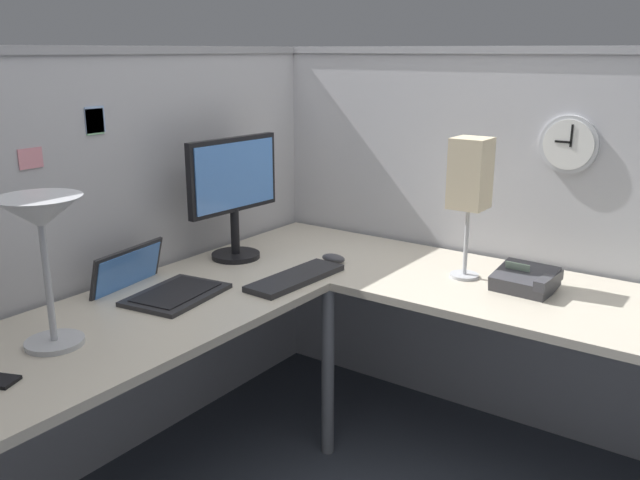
{
  "coord_description": "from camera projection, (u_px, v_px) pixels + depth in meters",
  "views": [
    {
      "loc": [
        -1.81,
        -1.2,
        1.57
      ],
      "look_at": [
        0.19,
        0.22,
        0.87
      ],
      "focal_mm": 37.91,
      "sensor_mm": 36.0,
      "label": 1
    }
  ],
  "objects": [
    {
      "name": "cubicle_wall_back",
      "position": [
        90.0,
        266.0,
        2.5
      ],
      "size": [
        2.57,
        0.12,
        1.58
      ],
      "color": "#B2B2B7",
      "rests_on": "ground"
    },
    {
      "name": "cubicle_wall_right",
      "position": [
        507.0,
        240.0,
        2.84
      ],
      "size": [
        0.12,
        2.37,
        1.58
      ],
      "color": "#B2B2B7",
      "rests_on": "ground"
    },
    {
      "name": "desk",
      "position": [
        327.0,
        346.0,
        2.2
      ],
      "size": [
        2.35,
        2.15,
        0.73
      ],
      "color": "beige",
      "rests_on": "ground"
    },
    {
      "name": "monitor",
      "position": [
        234.0,
        189.0,
        2.73
      ],
      "size": [
        0.46,
        0.2,
        0.5
      ],
      "color": "black",
      "rests_on": "desk"
    },
    {
      "name": "laptop",
      "position": [
        155.0,
        286.0,
        2.4
      ],
      "size": [
        0.39,
        0.42,
        0.22
      ],
      "color": "#232326",
      "rests_on": "desk"
    },
    {
      "name": "keyboard",
      "position": [
        296.0,
        278.0,
        2.53
      ],
      "size": [
        0.44,
        0.16,
        0.02
      ],
      "primitive_type": "cube",
      "rotation": [
        0.0,
        0.0,
        -0.05
      ],
      "color": "#232326",
      "rests_on": "desk"
    },
    {
      "name": "computer_mouse",
      "position": [
        333.0,
        258.0,
        2.75
      ],
      "size": [
        0.06,
        0.1,
        0.03
      ],
      "primitive_type": "ellipsoid",
      "color": "#38383D",
      "rests_on": "desk"
    },
    {
      "name": "desk_lamp_dome",
      "position": [
        41.0,
        225.0,
        1.88
      ],
      "size": [
        0.24,
        0.24,
        0.44
      ],
      "color": "#B7BABF",
      "rests_on": "desk"
    },
    {
      "name": "office_phone",
      "position": [
        527.0,
        281.0,
        2.42
      ],
      "size": [
        0.2,
        0.21,
        0.11
      ],
      "color": "#38383D",
      "rests_on": "desk"
    },
    {
      "name": "desk_lamp_paper",
      "position": [
        470.0,
        178.0,
        2.47
      ],
      "size": [
        0.13,
        0.13,
        0.53
      ],
      "color": "#B7BABF",
      "rests_on": "desk"
    },
    {
      "name": "wall_clock",
      "position": [
        569.0,
        144.0,
        2.55
      ],
      "size": [
        0.04,
        0.22,
        0.22
      ],
      "color": "#B7BABF"
    },
    {
      "name": "pinned_note_leftmost",
      "position": [
        95.0,
        122.0,
        2.35
      ],
      "size": [
        0.07,
        0.0,
        0.09
      ],
      "primitive_type": "cube",
      "color": "#8CCC99"
    },
    {
      "name": "pinned_note_middle",
      "position": [
        31.0,
        158.0,
        2.18
      ],
      "size": [
        0.08,
        0.0,
        0.07
      ],
      "primitive_type": "cube",
      "color": "pink"
    },
    {
      "name": "pinned_note_rightmost",
      "position": [
        95.0,
        120.0,
        2.35
      ],
      "size": [
        0.08,
        0.0,
        0.09
      ],
      "primitive_type": "cube",
      "color": "#99B7E5"
    }
  ]
}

